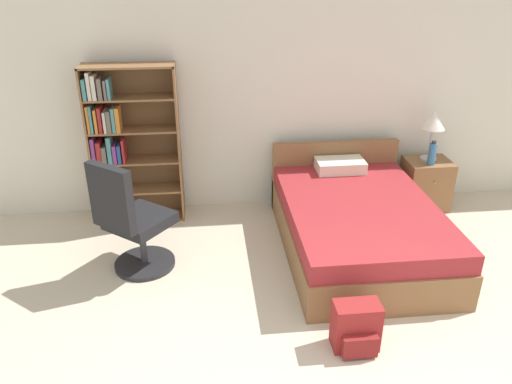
{
  "coord_description": "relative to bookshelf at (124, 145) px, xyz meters",
  "views": [
    {
      "loc": [
        -0.86,
        -1.86,
        2.58
      ],
      "look_at": [
        -0.45,
        1.98,
        0.72
      ],
      "focal_mm": 35.0,
      "sensor_mm": 36.0,
      "label": 1
    }
  ],
  "objects": [
    {
      "name": "bookshelf",
      "position": [
        0.0,
        0.0,
        0.0
      ],
      "size": [
        0.89,
        0.29,
        1.63
      ],
      "color": "brown",
      "rests_on": "ground_plane"
    },
    {
      "name": "backpack_red",
      "position": [
        1.82,
        -2.17,
        -0.65
      ],
      "size": [
        0.33,
        0.25,
        0.37
      ],
      "color": "maroon",
      "rests_on": "ground_plane"
    },
    {
      "name": "table_lamp",
      "position": [
        3.22,
        -0.04,
        0.14
      ],
      "size": [
        0.25,
        0.25,
        0.54
      ],
      "color": "#B2B2B7",
      "rests_on": "nightstand"
    },
    {
      "name": "office_chair",
      "position": [
        0.16,
        -1.02,
        -0.34
      ],
      "size": [
        0.71,
        0.72,
        1.08
      ],
      "color": "#232326",
      "rests_on": "ground_plane"
    },
    {
      "name": "bed",
      "position": [
        2.21,
        -0.84,
        -0.56
      ],
      "size": [
        1.36,
        2.0,
        0.76
      ],
      "color": "brown",
      "rests_on": "ground_plane"
    },
    {
      "name": "wall_back",
      "position": [
        1.68,
        0.24,
        0.47
      ],
      "size": [
        9.0,
        0.06,
        2.6
      ],
      "color": "silver",
      "rests_on": "ground_plane"
    },
    {
      "name": "water_bottle",
      "position": [
        3.19,
        -0.18,
        -0.15
      ],
      "size": [
        0.08,
        0.08,
        0.26
      ],
      "color": "teal",
      "rests_on": "nightstand"
    },
    {
      "name": "nightstand",
      "position": [
        3.22,
        -0.08,
        -0.55
      ],
      "size": [
        0.48,
        0.42,
        0.55
      ],
      "color": "brown",
      "rests_on": "ground_plane"
    }
  ]
}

